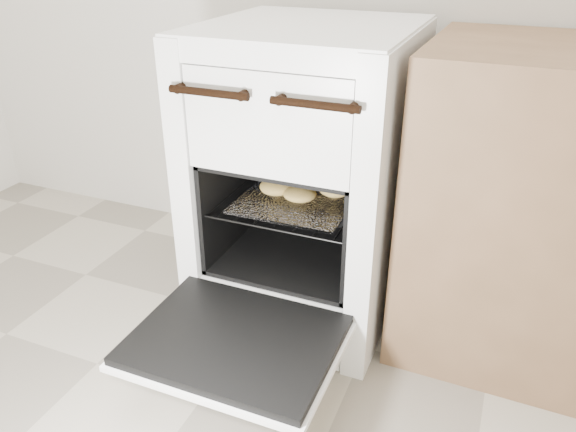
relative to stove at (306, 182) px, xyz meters
The scene contains 5 objects.
stove is the anchor object (origin of this frame).
oven_door 0.52m from the stove, 90.00° to the right, with size 0.50×0.39×0.03m.
oven_rack 0.07m from the stove, 90.00° to the right, with size 0.40×0.39×0.01m.
foil_sheet 0.08m from the stove, 90.00° to the right, with size 0.31×0.28×0.01m, color white.
baked_rolls 0.03m from the stove, 71.17° to the right, with size 0.29×0.20×0.04m.
Camera 1 is at (0.61, -0.21, 1.07)m, focal length 35.00 mm.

